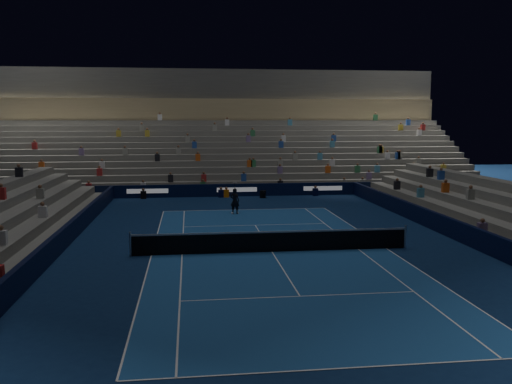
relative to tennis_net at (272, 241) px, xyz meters
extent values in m
plane|color=#0B2045|center=(0.00, 0.00, -0.50)|extent=(90.00, 90.00, 0.00)
cube|color=#194A8C|center=(0.00, 0.00, -0.50)|extent=(10.97, 23.77, 0.01)
cube|color=black|center=(0.00, 18.50, 0.00)|extent=(44.00, 0.25, 1.00)
cube|color=black|center=(9.70, 0.00, 0.00)|extent=(0.25, 37.00, 1.00)
cube|color=black|center=(-9.70, 0.00, 0.00)|extent=(0.25, 37.00, 1.00)
cube|color=slate|center=(0.00, 19.50, -0.25)|extent=(44.00, 1.00, 0.50)
cube|color=slate|center=(0.00, 20.50, 0.00)|extent=(44.00, 1.00, 1.00)
cube|color=slate|center=(0.00, 21.50, 0.25)|extent=(44.00, 1.00, 1.50)
cube|color=slate|center=(0.00, 22.50, 0.50)|extent=(44.00, 1.00, 2.00)
cube|color=slate|center=(0.00, 23.50, 0.75)|extent=(44.00, 1.00, 2.50)
cube|color=slate|center=(0.00, 24.50, 1.00)|extent=(44.00, 1.00, 3.00)
cube|color=slate|center=(0.00, 25.50, 1.25)|extent=(44.00, 1.00, 3.50)
cube|color=slate|center=(0.00, 26.50, 1.50)|extent=(44.00, 1.00, 4.00)
cube|color=slate|center=(0.00, 27.50, 1.75)|extent=(44.00, 1.00, 4.50)
cube|color=slate|center=(0.00, 28.50, 2.00)|extent=(44.00, 1.00, 5.00)
cube|color=slate|center=(0.00, 29.50, 2.25)|extent=(44.00, 1.00, 5.50)
cube|color=slate|center=(0.00, 30.50, 2.50)|extent=(44.00, 1.00, 6.00)
cube|color=#97855D|center=(0.00, 31.60, 6.60)|extent=(44.00, 0.60, 2.20)
cube|color=#444442|center=(0.00, 33.00, 9.20)|extent=(44.00, 2.40, 3.00)
cube|color=slate|center=(10.50, 0.00, -0.25)|extent=(1.00, 37.00, 0.50)
cube|color=slate|center=(11.50, 0.00, 0.00)|extent=(1.00, 37.00, 1.00)
cube|color=slate|center=(-10.50, 0.00, -0.25)|extent=(1.00, 37.00, 0.50)
cube|color=slate|center=(-11.50, 0.00, 0.00)|extent=(1.00, 37.00, 1.00)
cylinder|color=#B2B2B7|center=(-6.40, 0.00, 0.05)|extent=(0.10, 0.10, 1.10)
cylinder|color=#B2B2B7|center=(6.40, 0.00, 0.05)|extent=(0.10, 0.10, 1.10)
cube|color=black|center=(0.00, 0.00, -0.05)|extent=(12.80, 0.03, 0.90)
cube|color=white|center=(0.00, 0.00, 0.44)|extent=(12.80, 0.04, 0.08)
imported|color=black|center=(-0.84, 10.41, 0.33)|extent=(0.72, 0.61, 1.68)
cube|color=black|center=(1.96, 17.40, -0.22)|extent=(0.55, 0.61, 0.57)
cylinder|color=black|center=(1.96, 16.97, -0.05)|extent=(0.25, 0.38, 0.16)
camera|label=1|loc=(-3.72, -24.07, 5.55)|focal=37.90mm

